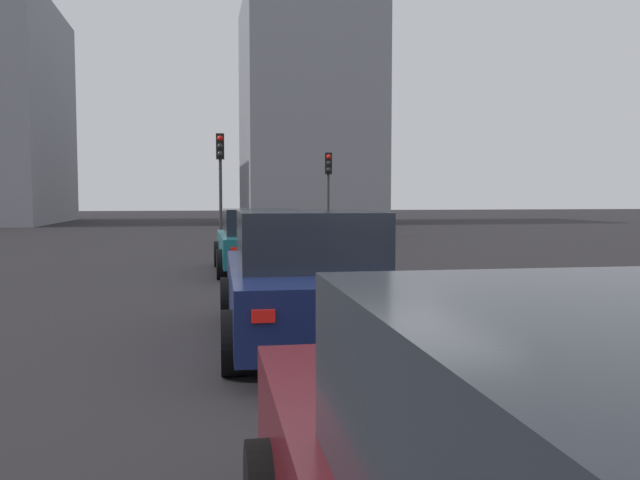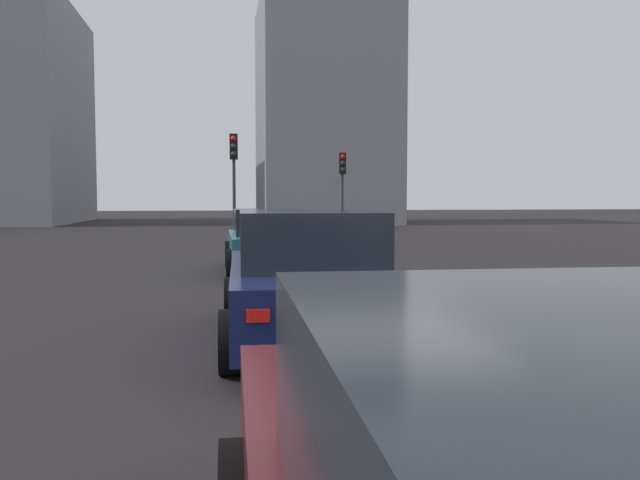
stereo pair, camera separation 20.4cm
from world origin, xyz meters
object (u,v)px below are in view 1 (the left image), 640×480
car_navy_second (306,280)px  traffic_light_near_left (328,176)px  car_teal_lead (259,241)px  traffic_light_near_right (220,165)px

car_navy_second → traffic_light_near_left: (19.49, -4.19, 1.85)m
car_navy_second → traffic_light_near_left: 20.02m
traffic_light_near_left → car_teal_lead: bearing=-14.2°
car_teal_lead → traffic_light_near_left: 12.81m
car_navy_second → traffic_light_near_right: size_ratio=1.08×
traffic_light_near_right → car_navy_second: bearing=5.4°
car_teal_lead → car_navy_second: 7.48m
car_teal_lead → traffic_light_near_left: traffic_light_near_left is taller
car_teal_lead → traffic_light_near_right: size_ratio=1.05×
traffic_light_near_left → traffic_light_near_right: (-3.74, 4.64, 0.25)m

